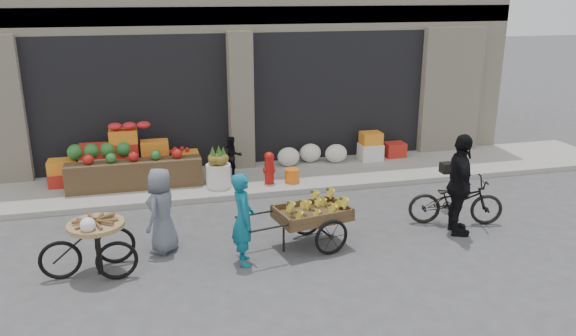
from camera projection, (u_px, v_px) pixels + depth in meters
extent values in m
plane|color=#424244|center=(296.00, 263.00, 8.93)|extent=(80.00, 80.00, 0.00)
cube|color=gray|center=(249.00, 179.00, 12.70)|extent=(18.00, 2.20, 0.12)
cube|color=beige|center=(220.00, 15.00, 15.45)|extent=(14.00, 6.00, 7.00)
cube|color=gray|center=(236.00, 15.00, 12.79)|extent=(14.00, 0.30, 0.40)
cube|color=black|center=(131.00, 99.00, 13.39)|extent=(4.40, 1.60, 3.10)
cube|color=black|center=(328.00, 90.00, 14.55)|extent=(4.40, 1.60, 3.10)
cube|color=beige|center=(240.00, 101.00, 13.19)|extent=(0.55, 0.80, 3.22)
cube|color=brown|center=(135.00, 175.00, 11.88)|extent=(2.80, 0.45, 0.60)
sphere|color=#1E5923|center=(100.00, 151.00, 12.04)|extent=(0.34, 0.34, 0.34)
cylinder|color=silver|center=(218.00, 176.00, 11.97)|extent=(0.52, 0.52, 0.50)
cylinder|color=#A5140F|center=(269.00, 171.00, 12.17)|extent=(0.20, 0.20, 0.56)
sphere|color=#A5140F|center=(269.00, 157.00, 12.08)|extent=(0.22, 0.22, 0.22)
cylinder|color=orange|center=(292.00, 176.00, 12.28)|extent=(0.32, 0.32, 0.30)
ellipsoid|color=silver|center=(313.00, 155.00, 13.57)|extent=(1.70, 0.60, 0.44)
imported|color=black|center=(232.00, 157.00, 12.56)|extent=(0.51, 0.43, 0.93)
cube|color=brown|center=(312.00, 216.00, 9.37)|extent=(1.33, 1.00, 0.11)
torus|color=black|center=(331.00, 237.00, 9.13)|extent=(0.60, 0.17, 0.60)
torus|color=black|center=(307.00, 219.00, 9.87)|extent=(0.60, 0.17, 0.60)
cylinder|color=black|center=(284.00, 238.00, 9.24)|extent=(0.04, 0.04, 0.50)
imported|color=#0F6178|center=(243.00, 219.00, 8.71)|extent=(0.37, 0.55, 1.50)
cylinder|color=#9E7F51|center=(96.00, 225.00, 8.36)|extent=(0.90, 0.90, 0.07)
cube|color=black|center=(98.00, 249.00, 8.48)|extent=(0.09, 0.09, 0.80)
torus|color=black|center=(117.00, 260.00, 8.33)|extent=(0.62, 0.11, 0.62)
torus|color=black|center=(115.00, 245.00, 8.84)|extent=(0.62, 0.11, 0.62)
torus|color=black|center=(60.00, 260.00, 8.34)|extent=(0.62, 0.11, 0.62)
imported|color=slate|center=(162.00, 210.00, 9.14)|extent=(0.74, 0.84, 1.43)
imported|color=black|center=(456.00, 201.00, 10.31)|extent=(1.81, 1.06, 0.90)
imported|color=black|center=(460.00, 185.00, 9.76)|extent=(0.73, 1.15, 1.82)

